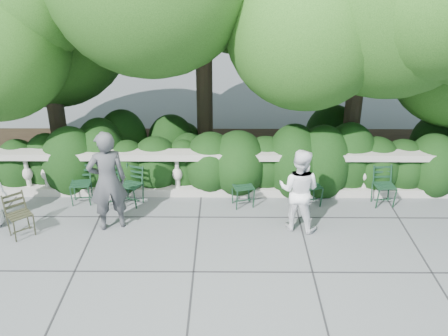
{
  "coord_description": "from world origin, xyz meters",
  "views": [
    {
      "loc": [
        0.06,
        -7.85,
        5.1
      ],
      "look_at": [
        0.0,
        1.0,
        1.0
      ],
      "focal_mm": 40.0,
      "sensor_mm": 36.0,
      "label": 1
    }
  ],
  "objects_px": {
    "chair_weathered": "(26,238)",
    "person_woman_grey": "(108,181)",
    "chair_c": "(82,206)",
    "chair_f": "(384,208)",
    "chair_e": "(245,209)",
    "person_casual_man": "(299,190)",
    "chair_a": "(129,207)",
    "chair_b": "(115,209)",
    "chair_d": "(312,208)"
  },
  "relations": [
    {
      "from": "person_casual_man",
      "to": "chair_a",
      "type": "bearing_deg",
      "value": 8.54
    },
    {
      "from": "chair_weathered",
      "to": "chair_d",
      "type": "bearing_deg",
      "value": -28.74
    },
    {
      "from": "chair_weathered",
      "to": "person_woman_grey",
      "type": "distance_m",
      "value": 1.86
    },
    {
      "from": "chair_e",
      "to": "chair_weathered",
      "type": "relative_size",
      "value": 1.0
    },
    {
      "from": "chair_a",
      "to": "person_casual_man",
      "type": "distance_m",
      "value": 3.57
    },
    {
      "from": "chair_b",
      "to": "chair_weathered",
      "type": "xyz_separation_m",
      "value": [
        -1.44,
        -1.11,
        0.0
      ]
    },
    {
      "from": "chair_b",
      "to": "chair_c",
      "type": "bearing_deg",
      "value": 146.09
    },
    {
      "from": "chair_e",
      "to": "chair_c",
      "type": "bearing_deg",
      "value": 163.11
    },
    {
      "from": "chair_c",
      "to": "chair_d",
      "type": "xyz_separation_m",
      "value": [
        4.81,
        -0.06,
        0.0
      ]
    },
    {
      "from": "chair_b",
      "to": "chair_c",
      "type": "relative_size",
      "value": 1.0
    },
    {
      "from": "chair_a",
      "to": "person_woman_grey",
      "type": "height_order",
      "value": "person_woman_grey"
    },
    {
      "from": "chair_d",
      "to": "chair_weathered",
      "type": "bearing_deg",
      "value": 173.06
    },
    {
      "from": "chair_b",
      "to": "chair_d",
      "type": "xyz_separation_m",
      "value": [
        4.08,
        0.08,
        0.0
      ]
    },
    {
      "from": "chair_e",
      "to": "person_woman_grey",
      "type": "bearing_deg",
      "value": -179.69
    },
    {
      "from": "chair_b",
      "to": "chair_c",
      "type": "xyz_separation_m",
      "value": [
        -0.73,
        0.14,
        0.0
      ]
    },
    {
      "from": "person_casual_man",
      "to": "chair_c",
      "type": "bearing_deg",
      "value": 10.73
    },
    {
      "from": "chair_c",
      "to": "person_casual_man",
      "type": "height_order",
      "value": "person_casual_man"
    },
    {
      "from": "chair_weathered",
      "to": "chair_f",
      "type": "bearing_deg",
      "value": -31.13
    },
    {
      "from": "chair_weathered",
      "to": "person_woman_grey",
      "type": "xyz_separation_m",
      "value": [
        1.52,
        0.43,
        0.98
      ]
    },
    {
      "from": "chair_a",
      "to": "chair_f",
      "type": "xyz_separation_m",
      "value": [
        5.31,
        0.0,
        0.0
      ]
    },
    {
      "from": "chair_f",
      "to": "chair_e",
      "type": "bearing_deg",
      "value": 176.4
    },
    {
      "from": "chair_a",
      "to": "chair_f",
      "type": "relative_size",
      "value": 1.0
    },
    {
      "from": "chair_d",
      "to": "chair_e",
      "type": "xyz_separation_m",
      "value": [
        -1.4,
        -0.03,
        0.0
      ]
    },
    {
      "from": "chair_a",
      "to": "chair_c",
      "type": "xyz_separation_m",
      "value": [
        -0.99,
        0.05,
        0.0
      ]
    },
    {
      "from": "chair_b",
      "to": "person_casual_man",
      "type": "xyz_separation_m",
      "value": [
        3.65,
        -0.67,
        0.81
      ]
    },
    {
      "from": "chair_c",
      "to": "chair_e",
      "type": "xyz_separation_m",
      "value": [
        3.41,
        -0.1,
        0.0
      ]
    },
    {
      "from": "chair_a",
      "to": "chair_d",
      "type": "xyz_separation_m",
      "value": [
        3.81,
        -0.01,
        0.0
      ]
    },
    {
      "from": "chair_d",
      "to": "person_woman_grey",
      "type": "distance_m",
      "value": 4.18
    },
    {
      "from": "chair_b",
      "to": "chair_f",
      "type": "xyz_separation_m",
      "value": [
        5.57,
        0.1,
        0.0
      ]
    },
    {
      "from": "chair_a",
      "to": "chair_weathered",
      "type": "height_order",
      "value": "same"
    },
    {
      "from": "chair_f",
      "to": "person_woman_grey",
      "type": "bearing_deg",
      "value": -176.56
    },
    {
      "from": "chair_e",
      "to": "chair_b",
      "type": "bearing_deg",
      "value": 165.7
    },
    {
      "from": "chair_f",
      "to": "chair_weathered",
      "type": "xyz_separation_m",
      "value": [
        -7.01,
        -1.21,
        0.0
      ]
    },
    {
      "from": "chair_c",
      "to": "chair_weathered",
      "type": "xyz_separation_m",
      "value": [
        -0.71,
        -1.25,
        0.0
      ]
    },
    {
      "from": "chair_a",
      "to": "chair_b",
      "type": "height_order",
      "value": "same"
    },
    {
      "from": "person_woman_grey",
      "to": "person_casual_man",
      "type": "xyz_separation_m",
      "value": [
        3.57,
        0.0,
        -0.17
      ]
    },
    {
      "from": "chair_c",
      "to": "person_woman_grey",
      "type": "relative_size",
      "value": 0.43
    },
    {
      "from": "chair_f",
      "to": "chair_weathered",
      "type": "bearing_deg",
      "value": -174.83
    },
    {
      "from": "chair_c",
      "to": "person_woman_grey",
      "type": "xyz_separation_m",
      "value": [
        0.81,
        -0.82,
        0.98
      ]
    },
    {
      "from": "chair_f",
      "to": "person_casual_man",
      "type": "xyz_separation_m",
      "value": [
        -1.92,
        -0.77,
        0.81
      ]
    },
    {
      "from": "chair_c",
      "to": "chair_f",
      "type": "distance_m",
      "value": 6.3
    },
    {
      "from": "chair_c",
      "to": "chair_weathered",
      "type": "distance_m",
      "value": 1.44
    },
    {
      "from": "chair_d",
      "to": "chair_f",
      "type": "xyz_separation_m",
      "value": [
        1.49,
        0.02,
        0.0
      ]
    },
    {
      "from": "chair_c",
      "to": "chair_weathered",
      "type": "bearing_deg",
      "value": -125.57
    },
    {
      "from": "chair_c",
      "to": "chair_e",
      "type": "relative_size",
      "value": 1.0
    },
    {
      "from": "chair_e",
      "to": "chair_weathered",
      "type": "distance_m",
      "value": 4.27
    },
    {
      "from": "chair_a",
      "to": "chair_b",
      "type": "distance_m",
      "value": 0.28
    },
    {
      "from": "chair_b",
      "to": "chair_e",
      "type": "height_order",
      "value": "same"
    },
    {
      "from": "chair_a",
      "to": "person_casual_man",
      "type": "height_order",
      "value": "person_casual_man"
    },
    {
      "from": "chair_c",
      "to": "chair_weathered",
      "type": "relative_size",
      "value": 1.0
    }
  ]
}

